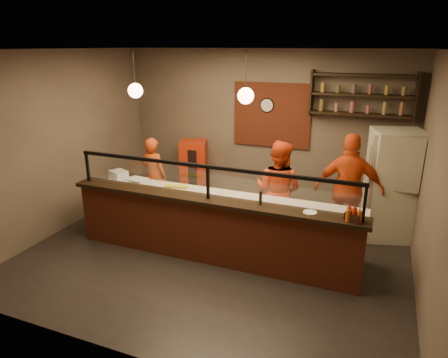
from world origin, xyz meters
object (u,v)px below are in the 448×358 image
at_px(pizza_dough, 238,199).
at_px(pepper_mill, 260,198).
at_px(cook_left, 154,175).
at_px(cook_right, 349,189).
at_px(cook_mid, 278,190).
at_px(condiment_caddy, 354,217).
at_px(wall_clock, 267,105).
at_px(red_cooler, 194,169).
at_px(fridge, 392,185).

relative_size(pizza_dough, pepper_mill, 2.26).
xyz_separation_m(cook_left, cook_right, (3.76, 0.06, 0.18)).
xyz_separation_m(cook_mid, pizza_dough, (-0.48, -0.73, 0.03)).
bearing_deg(cook_mid, condiment_caddy, 147.57).
distance_m(wall_clock, cook_left, 2.70).
relative_size(cook_mid, red_cooler, 1.35).
bearing_deg(cook_right, pepper_mill, 45.54).
relative_size(wall_clock, pizza_dough, 0.64).
height_order(wall_clock, cook_right, wall_clock).
xyz_separation_m(cook_right, pepper_mill, (-1.12, -1.44, 0.21)).
bearing_deg(cook_left, condiment_caddy, 165.02).
height_order(fridge, pepper_mill, fridge).
bearing_deg(cook_mid, fridge, -146.64).
relative_size(fridge, red_cooler, 1.48).
bearing_deg(fridge, cook_left, 171.71).
distance_m(cook_left, cook_mid, 2.62).
distance_m(red_cooler, pizza_dough, 2.63).
bearing_deg(pepper_mill, fridge, 46.91).
xyz_separation_m(fridge, pepper_mill, (-1.80, -1.92, 0.20)).
bearing_deg(wall_clock, fridge, -17.32).
relative_size(wall_clock, condiment_caddy, 1.47).
bearing_deg(red_cooler, wall_clock, -7.33).
distance_m(cook_right, red_cooler, 3.51).
distance_m(cook_left, pizza_dough, 2.34).
xyz_separation_m(red_cooler, condiment_caddy, (3.54, -2.48, 0.47)).
xyz_separation_m(wall_clock, condiment_caddy, (2.00, -2.79, -0.98)).
bearing_deg(fridge, condiment_caddy, -119.16).
bearing_deg(condiment_caddy, red_cooler, 145.06).
relative_size(red_cooler, condiment_caddy, 6.37).
distance_m(wall_clock, condiment_caddy, 3.57).
xyz_separation_m(cook_mid, fridge, (1.82, 0.76, 0.08)).
bearing_deg(pepper_mill, wall_clock, 104.55).
xyz_separation_m(wall_clock, red_cooler, (-1.54, -0.31, -1.45)).
height_order(cook_left, cook_right, cook_right).
bearing_deg(cook_mid, pepper_mill, 102.12).
bearing_deg(cook_right, pizza_dough, 25.12).
xyz_separation_m(pizza_dough, pepper_mill, (0.50, -0.44, 0.26)).
distance_m(cook_mid, pepper_mill, 1.20).
bearing_deg(cook_left, pizza_dough, 161.60).
xyz_separation_m(red_cooler, pizza_dough, (1.74, -1.96, 0.26)).
bearing_deg(fridge, cook_right, -159.81).
bearing_deg(pizza_dough, wall_clock, 95.00).
bearing_deg(condiment_caddy, cook_left, 159.63).
bearing_deg(cook_mid, cook_right, -155.75).
distance_m(wall_clock, fridge, 2.86).
height_order(cook_right, pizza_dough, cook_right).
height_order(cook_right, pepper_mill, cook_right).
bearing_deg(wall_clock, red_cooler, -168.62).
relative_size(cook_left, condiment_caddy, 7.59).
height_order(cook_mid, red_cooler, cook_mid).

